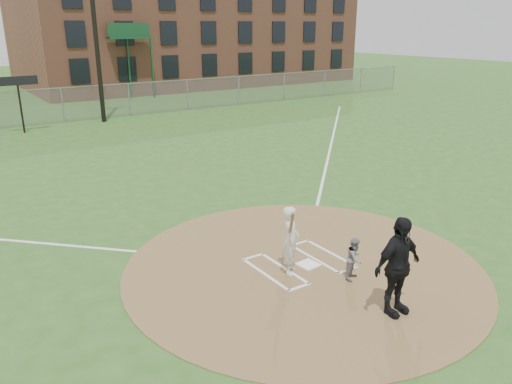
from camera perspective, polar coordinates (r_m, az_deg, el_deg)
ground at (r=11.97m, az=5.42°, el=-8.46°), size 140.00×140.00×0.00m
dirt_circle at (r=11.96m, az=5.42°, el=-8.42°), size 8.40×8.40×0.02m
home_plate at (r=11.98m, az=5.99°, el=-8.25°), size 0.49×0.49×0.03m
foul_line_first at (r=23.99m, az=8.56°, el=5.32°), size 17.04×17.04×0.01m
catcher at (r=11.37m, az=11.21°, el=-7.46°), size 0.58×0.53×0.96m
umpire at (r=10.03m, az=15.87°, el=-8.18°), size 1.18×0.49×2.02m
batters_boxes at (r=12.06m, az=4.97°, el=-8.09°), size 2.08×1.88×0.01m
batter_at_plate at (r=11.29m, az=3.98°, el=-5.48°), size 0.82×1.02×1.78m
outfield_fence at (r=31.25m, az=-21.23°, el=9.24°), size 56.08×0.08×2.03m
brick_warehouse at (r=51.53m, az=-8.14°, el=20.72°), size 30.00×17.17×15.00m
light_pole at (r=30.51m, az=-18.20°, el=19.95°), size 1.20×0.30×12.22m
scoreboard_sign at (r=28.87m, az=-25.57°, el=10.77°), size 2.00×0.10×2.93m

